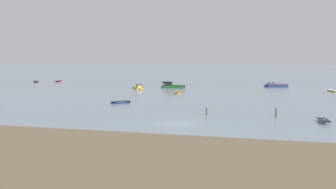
{
  "coord_description": "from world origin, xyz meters",
  "views": [
    {
      "loc": [
        8.5,
        -39.83,
        8.07
      ],
      "look_at": [
        -7.85,
        28.68,
        0.4
      ],
      "focal_mm": 36.06,
      "sensor_mm": 36.0,
      "label": 1
    }
  ],
  "objects": [
    {
      "name": "mooring_post_near",
      "position": [
        2.85,
        7.28,
        0.59
      ],
      "size": [
        0.22,
        0.22,
        1.36
      ],
      "color": "#4D3323",
      "rests_on": "ground"
    },
    {
      "name": "rowboat_moored_2",
      "position": [
        -60.02,
        58.5,
        0.17
      ],
      "size": [
        3.68,
        3.94,
        0.64
      ],
      "rotation": [
        0.0,
        0.0,
        5.43
      ],
      "color": "red",
      "rests_on": "ground"
    },
    {
      "name": "motorboat_moored_2",
      "position": [
        15.33,
        57.97,
        0.31
      ],
      "size": [
        6.85,
        3.48,
        2.24
      ],
      "rotation": [
        0.0,
        0.0,
        3.33
      ],
      "color": "navy",
      "rests_on": "ground"
    },
    {
      "name": "rowboat_moored_1",
      "position": [
        -16.78,
        63.98,
        0.18
      ],
      "size": [
        4.08,
        3.95,
        0.67
      ],
      "rotation": [
        0.0,
        0.0,
        5.53
      ],
      "color": "navy",
      "rests_on": "ground"
    },
    {
      "name": "rowboat_moored_6",
      "position": [
        17.86,
        5.26,
        0.14
      ],
      "size": [
        1.24,
        3.35,
        0.52
      ],
      "rotation": [
        0.0,
        0.0,
        1.6
      ],
      "color": "gray",
      "rests_on": "ground"
    },
    {
      "name": "ground_plane",
      "position": [
        0.0,
        0.0,
        0.0
      ],
      "size": [
        800.0,
        800.0,
        0.0
      ],
      "primitive_type": "plane",
      "color": "slate"
    },
    {
      "name": "mooring_post_right",
      "position": [
        12.29,
        7.71,
        0.66
      ],
      "size": [
        0.22,
        0.22,
        1.51
      ],
      "color": "#433323",
      "rests_on": "ground"
    },
    {
      "name": "rowboat_moored_5",
      "position": [
        -6.91,
        34.28,
        0.15
      ],
      "size": [
        2.2,
        3.78,
        0.57
      ],
      "rotation": [
        0.0,
        0.0,
        1.28
      ],
      "color": "gold",
      "rests_on": "ground"
    },
    {
      "name": "mudflat_shore",
      "position": [
        9.25,
        -17.39,
        0.1
      ],
      "size": [
        356.79,
        21.73,
        0.21
      ],
      "primitive_type": "cube",
      "color": "brown",
      "rests_on": "ground"
    },
    {
      "name": "motorboat_moored_5",
      "position": [
        -19.04,
        42.8,
        0.28
      ],
      "size": [
        4.16,
        5.05,
        1.87
      ],
      "rotation": [
        0.0,
        0.0,
        5.3
      ],
      "color": "gold",
      "rests_on": "ground"
    },
    {
      "name": "rowboat_moored_3",
      "position": [
        28.26,
        48.01,
        0.15
      ],
      "size": [
        2.35,
        3.8,
        0.57
      ],
      "rotation": [
        0.0,
        0.0,
        1.91
      ],
      "color": "gold",
      "rests_on": "ground"
    },
    {
      "name": "motorboat_moored_4",
      "position": [
        -11.89,
        48.18,
        0.38
      ],
      "size": [
        6.79,
        2.64,
        2.52
      ],
      "rotation": [
        0.0,
        0.0,
        3.1
      ],
      "color": "#23602D",
      "rests_on": "ground"
    },
    {
      "name": "rowboat_moored_4",
      "position": [
        -54.05,
        62.18,
        0.17
      ],
      "size": [
        1.86,
        4.17,
        0.64
      ],
      "rotation": [
        0.0,
        0.0,
        4.84
      ],
      "color": "red",
      "rests_on": "ground"
    },
    {
      "name": "rowboat_moored_0",
      "position": [
        -13.62,
        16.37,
        0.16
      ],
      "size": [
        3.71,
        3.35,
        0.59
      ],
      "rotation": [
        0.0,
        0.0,
        0.68
      ],
      "color": "navy",
      "rests_on": "ground"
    }
  ]
}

